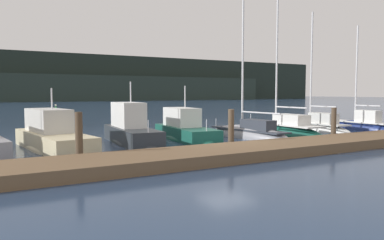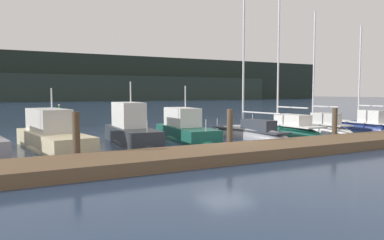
% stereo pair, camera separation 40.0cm
% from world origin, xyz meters
% --- Properties ---
extents(ground_plane, '(400.00, 400.00, 0.00)m').
position_xyz_m(ground_plane, '(0.00, 0.00, 0.00)').
color(ground_plane, navy).
extents(dock, '(36.08, 2.80, 0.45)m').
position_xyz_m(dock, '(0.00, -2.08, 0.23)').
color(dock, brown).
rests_on(dock, ground).
extents(mooring_pile_1, '(0.28, 0.28, 1.99)m').
position_xyz_m(mooring_pile_1, '(-6.98, -0.43, 1.00)').
color(mooring_pile_1, '#4C3D2D').
rests_on(mooring_pile_1, ground).
extents(mooring_pile_2, '(0.28, 0.28, 1.94)m').
position_xyz_m(mooring_pile_2, '(0.00, -0.43, 0.97)').
color(mooring_pile_2, '#4C3D2D').
rests_on(mooring_pile_2, ground).
extents(mooring_pile_3, '(0.28, 0.28, 1.88)m').
position_xyz_m(mooring_pile_3, '(6.98, -0.43, 0.94)').
color(mooring_pile_3, '#4C3D2D').
rests_on(mooring_pile_3, ground).
extents(motorboat_berth_3, '(3.17, 7.53, 3.49)m').
position_xyz_m(motorboat_berth_3, '(-7.24, 4.05, 0.35)').
color(motorboat_berth_3, beige).
rests_on(motorboat_berth_3, ground).
extents(motorboat_berth_4, '(2.12, 6.29, 3.82)m').
position_xyz_m(motorboat_berth_4, '(-3.19, 4.35, 0.43)').
color(motorboat_berth_4, '#2D3338').
rests_on(motorboat_berth_4, ground).
extents(motorboat_berth_5, '(2.43, 6.36, 3.71)m').
position_xyz_m(motorboat_berth_5, '(0.10, 4.31, 0.30)').
color(motorboat_berth_5, '#195647').
rests_on(motorboat_berth_5, ground).
extents(sailboat_berth_6, '(2.21, 6.72, 9.24)m').
position_xyz_m(sailboat_berth_6, '(3.72, 3.01, 0.11)').
color(sailboat_berth_6, gray).
rests_on(sailboat_berth_6, ground).
extents(sailboat_berth_7, '(1.86, 7.11, 9.48)m').
position_xyz_m(sailboat_berth_7, '(6.85, 3.53, 0.13)').
color(sailboat_berth_7, '#195647').
rests_on(sailboat_berth_7, ground).
extents(sailboat_berth_8, '(1.67, 6.12, 9.05)m').
position_xyz_m(sailboat_berth_8, '(10.70, 4.23, 0.16)').
color(sailboat_berth_8, white).
rests_on(sailboat_berth_8, ground).
extents(sailboat_berth_9, '(1.33, 5.35, 8.29)m').
position_xyz_m(sailboat_berth_9, '(14.11, 3.12, 0.17)').
color(sailboat_berth_9, navy).
rests_on(sailboat_berth_9, ground).
extents(channel_buoy, '(1.11, 1.11, 1.77)m').
position_xyz_m(channel_buoy, '(-4.94, 17.22, 0.64)').
color(channel_buoy, green).
rests_on(channel_buoy, ground).
extents(hillside_backdrop, '(240.00, 23.00, 15.55)m').
position_xyz_m(hillside_backdrop, '(2.20, 116.90, 7.17)').
color(hillside_backdrop, '#1E2823').
rests_on(hillside_backdrop, ground).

